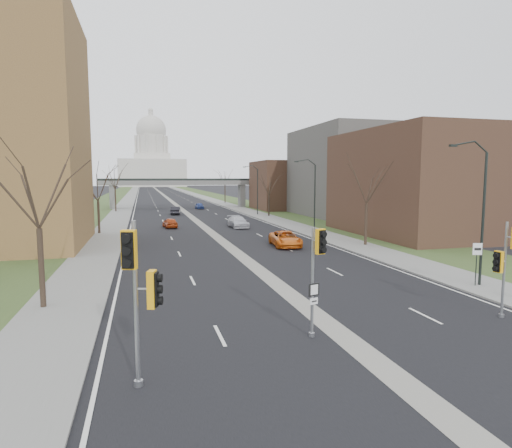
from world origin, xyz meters
name	(u,v)px	position (x,y,z in m)	size (l,w,h in m)	color
ground	(350,342)	(0.00, 0.00, 0.00)	(700.00, 700.00, 0.00)	black
road_surface	(164,195)	(0.00, 150.00, 0.01)	(20.00, 600.00, 0.01)	black
median_strip	(164,195)	(0.00, 150.00, 0.00)	(1.20, 600.00, 0.02)	gray
sidewalk_right	(196,195)	(12.00, 150.00, 0.06)	(4.00, 600.00, 0.12)	gray
sidewalk_left	(131,195)	(-12.00, 150.00, 0.06)	(4.00, 600.00, 0.12)	gray
grass_verge_right	(211,195)	(18.00, 150.00, 0.05)	(8.00, 600.00, 0.10)	#31441F
grass_verge_left	(114,196)	(-18.00, 150.00, 0.05)	(8.00, 600.00, 0.10)	#31441F
commercial_block_near	(426,183)	(24.00, 28.00, 6.00)	(16.00, 20.00, 12.00)	#4B3323
commercial_block_mid	(357,173)	(28.00, 52.00, 7.50)	(18.00, 22.00, 15.00)	#51504A
commercial_block_far	(289,185)	(22.00, 70.00, 5.00)	(14.00, 14.00, 10.00)	#4B3323
pedestrian_bridge	(179,186)	(0.00, 80.00, 4.84)	(34.00, 3.00, 6.45)	slate
capitol	(152,162)	(0.00, 320.00, 18.60)	(48.00, 42.00, 55.75)	beige
streetlight_near	(474,172)	(10.99, 6.00, 6.95)	(2.61, 0.20, 8.70)	black
streetlight_mid	(309,175)	(10.99, 32.00, 6.95)	(2.61, 0.20, 8.70)	black
streetlight_far	(253,176)	(10.99, 58.00, 6.95)	(2.61, 0.20, 8.70)	black
tree_left_a	(36,178)	(-13.00, 8.00, 6.64)	(7.20, 7.20, 9.40)	#382B21
tree_left_b	(97,181)	(-13.00, 38.00, 6.23)	(6.75, 6.75, 8.81)	#382B21
tree_left_c	(115,175)	(-13.00, 72.00, 7.04)	(7.65, 7.65, 9.99)	#382B21
tree_right_a	(367,178)	(13.00, 22.00, 6.64)	(7.20, 7.20, 9.40)	#382B21
tree_right_b	(269,182)	(13.00, 55.00, 5.82)	(6.30, 6.30, 8.22)	#382B21
tree_right_c	(225,176)	(13.00, 95.00, 7.04)	(7.65, 7.65, 9.99)	#382B21
signal_pole_left	(140,281)	(-8.14, -1.89, 3.49)	(1.16, 0.89, 5.33)	gray
signal_pole_median	(317,262)	(-1.21, 0.67, 3.23)	(0.62, 0.78, 4.63)	gray
signal_pole_right	(506,256)	(8.27, 0.71, 3.01)	(0.93, 0.78, 4.59)	gray
speed_limit_sign	(477,256)	(11.40, 5.90, 1.91)	(0.55, 0.17, 2.60)	black
car_left_near	(170,223)	(-4.50, 42.32, 0.67)	(1.58, 3.92, 1.34)	#AB3B13
car_left_far	(176,210)	(-2.22, 62.87, 0.73)	(1.55, 4.44, 1.46)	black
car_right_near	(285,239)	(5.31, 23.69, 0.74)	(2.46, 5.34, 1.48)	orange
car_right_mid	(238,222)	(4.30, 40.26, 0.75)	(2.10, 5.15, 1.50)	#B7B7BF
car_right_far	(199,206)	(3.80, 75.87, 0.66)	(1.56, 3.89, 1.32)	navy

